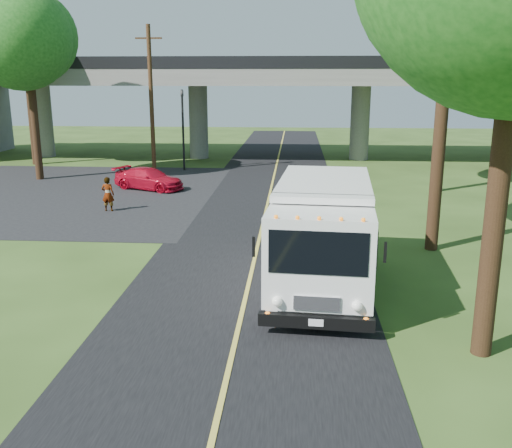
# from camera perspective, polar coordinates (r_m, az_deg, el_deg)

# --- Properties ---
(ground) EXTENTS (120.00, 120.00, 0.00)m
(ground) POSITION_cam_1_polar(r_m,az_deg,el_deg) (12.45, -2.66, -14.05)
(ground) COLOR #2C4217
(ground) RESTS_ON ground
(road) EXTENTS (7.00, 90.00, 0.02)m
(road) POSITION_cam_1_polar(r_m,az_deg,el_deg) (21.73, 0.36, -1.39)
(road) COLOR black
(road) RESTS_ON ground
(parking_lot) EXTENTS (16.00, 18.00, 0.01)m
(parking_lot) POSITION_cam_1_polar(r_m,az_deg,el_deg) (31.94, -18.80, 2.96)
(parking_lot) COLOR black
(parking_lot) RESTS_ON ground
(lane_line) EXTENTS (0.12, 90.00, 0.01)m
(lane_line) POSITION_cam_1_polar(r_m,az_deg,el_deg) (21.73, 0.36, -1.34)
(lane_line) COLOR gold
(lane_line) RESTS_ON road
(overpass) EXTENTS (54.00, 10.00, 7.30)m
(overpass) POSITION_cam_1_polar(r_m,az_deg,el_deg) (42.91, 2.29, 12.58)
(overpass) COLOR slate
(overpass) RESTS_ON ground
(traffic_signal) EXTENTS (0.18, 0.22, 5.20)m
(traffic_signal) POSITION_cam_1_polar(r_m,az_deg,el_deg) (37.69, -7.33, 10.15)
(traffic_signal) COLOR black
(traffic_signal) RESTS_ON ground
(utility_pole) EXTENTS (1.60, 0.26, 9.00)m
(utility_pole) POSITION_cam_1_polar(r_m,az_deg,el_deg) (35.99, -10.43, 12.07)
(utility_pole) COLOR #472D19
(utility_pole) RESTS_ON ground
(tree_right_far) EXTENTS (5.77, 5.67, 10.99)m
(tree_right_far) POSITION_cam_1_polar(r_m,az_deg,el_deg) (31.79, 19.32, 17.94)
(tree_right_far) COLOR #382314
(tree_right_far) RESTS_ON ground
(tree_left_lot) EXTENTS (5.60, 5.50, 10.50)m
(tree_left_lot) POSITION_cam_1_polar(r_m,az_deg,el_deg) (36.08, -21.72, 16.58)
(tree_left_lot) COLOR #382314
(tree_left_lot) RESTS_ON ground
(tree_left_far) EXTENTS (5.26, 5.16, 9.89)m
(tree_left_far) POSITION_cam_1_polar(r_m,az_deg,el_deg) (42.76, -21.90, 15.47)
(tree_left_far) COLOR #382314
(tree_left_far) RESTS_ON ground
(step_van) EXTENTS (3.21, 7.44, 3.04)m
(step_van) POSITION_cam_1_polar(r_m,az_deg,el_deg) (16.47, 6.69, -0.74)
(step_van) COLOR white
(step_van) RESTS_ON ground
(red_sedan) EXTENTS (4.33, 3.05, 1.16)m
(red_sedan) POSITION_cam_1_polar(r_m,az_deg,el_deg) (31.72, -10.66, 4.46)
(red_sedan) COLOR #B70B21
(red_sedan) RESTS_ON ground
(pedestrian) EXTENTS (0.60, 0.41, 1.59)m
(pedestrian) POSITION_cam_1_polar(r_m,az_deg,el_deg) (26.79, -14.59, 2.90)
(pedestrian) COLOR gray
(pedestrian) RESTS_ON ground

